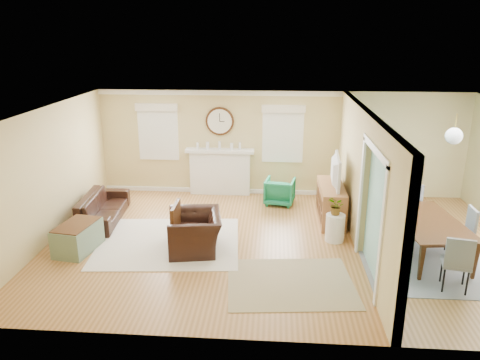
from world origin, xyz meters
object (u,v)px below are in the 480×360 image
at_px(eames_chair, 195,232).
at_px(credenza, 331,203).
at_px(dining_table, 428,238).
at_px(green_chair, 280,191).
at_px(sofa, 103,208).

distance_m(eames_chair, credenza, 3.17).
bearing_deg(dining_table, green_chair, 39.94).
xyz_separation_m(sofa, dining_table, (6.54, -1.20, 0.06)).
bearing_deg(dining_table, credenza, 38.35).
distance_m(sofa, credenza, 4.97).
height_order(sofa, credenza, credenza).
height_order(sofa, eames_chair, eames_chair).
distance_m(green_chair, dining_table, 3.69).
xyz_separation_m(credenza, dining_table, (1.59, -1.58, -0.05)).
relative_size(sofa, green_chair, 2.89).
xyz_separation_m(eames_chair, credenza, (2.70, 1.66, 0.04)).
xyz_separation_m(sofa, eames_chair, (2.25, -1.28, 0.07)).
xyz_separation_m(green_chair, dining_table, (2.69, -2.52, 0.04)).
relative_size(eames_chair, green_chair, 1.62).
relative_size(credenza, dining_table, 0.76).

